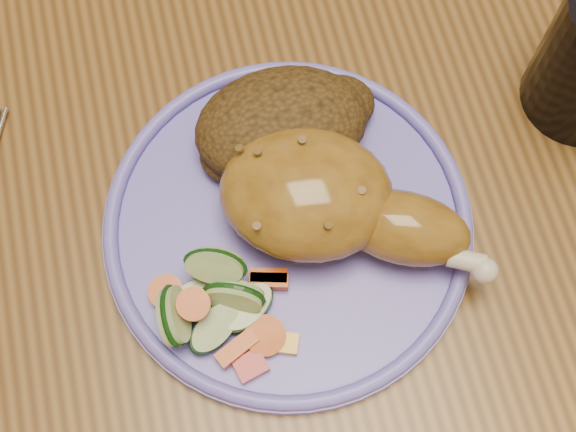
{
  "coord_description": "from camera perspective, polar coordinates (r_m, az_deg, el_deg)",
  "views": [
    {
      "loc": [
        -0.14,
        -0.26,
        1.27
      ],
      "look_at": [
        -0.09,
        -0.08,
        0.78
      ],
      "focal_mm": 50.0,
      "sensor_mm": 36.0,
      "label": 1
    }
  ],
  "objects": [
    {
      "name": "rice_pilaf",
      "position": [
        0.54,
        -0.24,
        6.49
      ],
      "size": [
        0.13,
        0.09,
        0.05
      ],
      "color": "#4A3212",
      "rests_on": "plate"
    },
    {
      "name": "plate_rim",
      "position": [
        0.53,
        0.0,
        -0.38
      ],
      "size": [
        0.25,
        0.25,
        0.01
      ],
      "primitive_type": "torus",
      "color": "#6F63D0",
      "rests_on": "plate"
    },
    {
      "name": "ground",
      "position": [
        1.3,
        3.18,
        -7.78
      ],
      "size": [
        4.0,
        4.0,
        0.0
      ],
      "primitive_type": "plane",
      "color": "#4F341B",
      "rests_on": "ground"
    },
    {
      "name": "chicken_leg",
      "position": [
        0.51,
        3.01,
        0.98
      ],
      "size": [
        0.17,
        0.14,
        0.06
      ],
      "color": "olive",
      "rests_on": "plate"
    },
    {
      "name": "vegetable_pile",
      "position": [
        0.51,
        -5.23,
        -6.3
      ],
      "size": [
        0.09,
        0.1,
        0.05
      ],
      "color": "#A50A05",
      "rests_on": "plate"
    },
    {
      "name": "plate",
      "position": [
        0.54,
        0.0,
        -0.78
      ],
      "size": [
        0.25,
        0.25,
        0.01
      ],
      "primitive_type": "cylinder",
      "color": "#6F63D0",
      "rests_on": "dining_table"
    },
    {
      "name": "dining_table",
      "position": [
        0.67,
        6.16,
        4.95
      ],
      "size": [
        0.9,
        1.4,
        0.75
      ],
      "color": "brown",
      "rests_on": "ground"
    }
  ]
}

